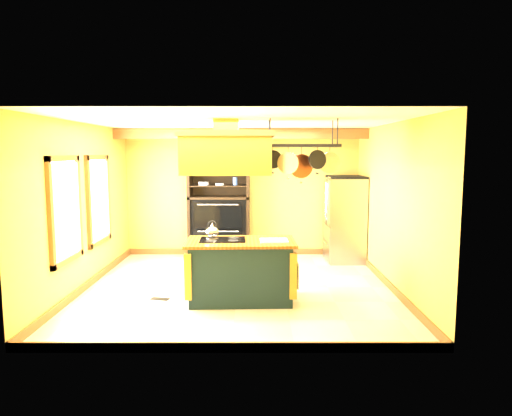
{
  "coord_description": "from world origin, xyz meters",
  "views": [
    {
      "loc": [
        0.29,
        -7.35,
        2.22
      ],
      "look_at": [
        0.29,
        0.3,
        1.29
      ],
      "focal_mm": 32.0,
      "sensor_mm": 36.0,
      "label": 1
    }
  ],
  "objects_px": {
    "range_hood": "(227,151)",
    "refrigerator": "(345,221)",
    "pot_rack": "(302,153)",
    "hutch": "(219,216)",
    "kitchen_island": "(241,270)"
  },
  "relations": [
    {
      "from": "kitchen_island",
      "to": "range_hood",
      "type": "bearing_deg",
      "value": 178.31
    },
    {
      "from": "range_hood",
      "to": "hutch",
      "type": "distance_m",
      "value": 3.24
    },
    {
      "from": "kitchen_island",
      "to": "pot_rack",
      "type": "bearing_deg",
      "value": -1.21
    },
    {
      "from": "pot_rack",
      "to": "hutch",
      "type": "bearing_deg",
      "value": 116.58
    },
    {
      "from": "kitchen_island",
      "to": "hutch",
      "type": "relative_size",
      "value": 0.72
    },
    {
      "from": "refrigerator",
      "to": "hutch",
      "type": "bearing_deg",
      "value": 172.25
    },
    {
      "from": "range_hood",
      "to": "hutch",
      "type": "height_order",
      "value": "range_hood"
    },
    {
      "from": "pot_rack",
      "to": "hutch",
      "type": "xyz_separation_m",
      "value": [
        -1.46,
        2.91,
        -1.34
      ]
    },
    {
      "from": "range_hood",
      "to": "refrigerator",
      "type": "height_order",
      "value": "range_hood"
    },
    {
      "from": "refrigerator",
      "to": "kitchen_island",
      "type": "bearing_deg",
      "value": -128.55
    },
    {
      "from": "pot_rack",
      "to": "refrigerator",
      "type": "height_order",
      "value": "pot_rack"
    },
    {
      "from": "kitchen_island",
      "to": "refrigerator",
      "type": "distance_m",
      "value": 3.31
    },
    {
      "from": "pot_rack",
      "to": "refrigerator",
      "type": "relative_size",
      "value": 0.66
    },
    {
      "from": "range_hood",
      "to": "pot_rack",
      "type": "distance_m",
      "value": 1.1
    },
    {
      "from": "kitchen_island",
      "to": "range_hood",
      "type": "relative_size",
      "value": 1.19
    }
  ]
}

